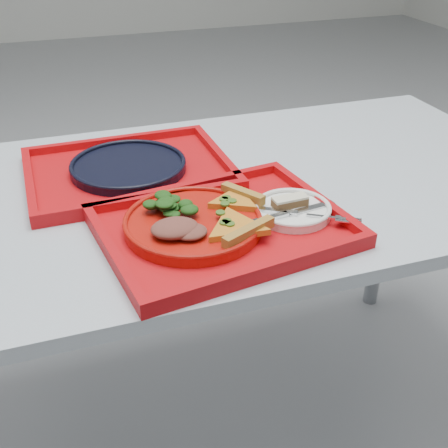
{
  "coord_description": "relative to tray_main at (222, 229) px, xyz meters",
  "views": [
    {
      "loc": [
        -0.31,
        -1.06,
        1.31
      ],
      "look_at": [
        -0.03,
        -0.22,
        0.78
      ],
      "focal_mm": 45.0,
      "sensor_mm": 36.0,
      "label": 1
    }
  ],
  "objects": [
    {
      "name": "table",
      "position": [
        0.03,
        0.2,
        -0.08
      ],
      "size": [
        1.6,
        0.8,
        0.75
      ],
      "color": "#9EA8B1",
      "rests_on": "ground"
    },
    {
      "name": "side_plate",
      "position": [
        0.14,
        0.0,
        0.01
      ],
      "size": [
        0.15,
        0.15,
        0.01
      ],
      "primitive_type": "cylinder",
      "color": "white",
      "rests_on": "tray_main"
    },
    {
      "name": "meat_portion",
      "position": [
        -0.1,
        -0.03,
        0.04
      ],
      "size": [
        0.09,
        0.07,
        0.03
      ],
      "primitive_type": "ellipsoid",
      "color": "brown",
      "rests_on": "dinner_plate"
    },
    {
      "name": "salad_heap",
      "position": [
        -0.09,
        0.05,
        0.04
      ],
      "size": [
        0.08,
        0.07,
        0.04
      ],
      "primitive_type": "ellipsoid",
      "color": "black",
      "rests_on": "dinner_plate"
    },
    {
      "name": "pizza_slice_a",
      "position": [
        0.01,
        -0.05,
        0.03
      ],
      "size": [
        0.16,
        0.17,
        0.02
      ],
      "primitive_type": null,
      "rotation": [
        0.0,
        0.0,
        2.0
      ],
      "color": "gold",
      "rests_on": "dinner_plate"
    },
    {
      "name": "dessert_bar",
      "position": [
        0.14,
        0.01,
        0.03
      ],
      "size": [
        0.07,
        0.03,
        0.02
      ],
      "rotation": [
        0.0,
        0.0,
        0.06
      ],
      "color": "#52341B",
      "rests_on": "side_plate"
    },
    {
      "name": "ground",
      "position": [
        0.03,
        0.2,
        -0.76
      ],
      "size": [
        10.0,
        10.0,
        0.0
      ],
      "primitive_type": "plane",
      "color": "gray",
      "rests_on": "ground"
    },
    {
      "name": "fork",
      "position": [
        0.16,
        -0.03,
        0.02
      ],
      "size": [
        0.17,
        0.11,
        0.01
      ],
      "primitive_type": "cube",
      "rotation": [
        0.0,
        0.0,
        -0.55
      ],
      "color": "silver",
      "rests_on": "side_plate"
    },
    {
      "name": "tray_main",
      "position": [
        0.0,
        0.0,
        0.0
      ],
      "size": [
        0.49,
        0.41,
        0.01
      ],
      "primitive_type": "cube",
      "rotation": [
        0.0,
        0.0,
        0.14
      ],
      "color": "#B0090D",
      "rests_on": "table"
    },
    {
      "name": "navy_plate",
      "position": [
        -0.12,
        0.3,
        0.01
      ],
      "size": [
        0.26,
        0.26,
        0.02
      ],
      "primitive_type": "cylinder",
      "color": "black",
      "rests_on": "tray_far"
    },
    {
      "name": "pizza_slice_b",
      "position": [
        0.04,
        0.05,
        0.03
      ],
      "size": [
        0.15,
        0.14,
        0.02
      ],
      "primitive_type": null,
      "rotation": [
        0.0,
        0.0,
        3.71
      ],
      "color": "gold",
      "rests_on": "dinner_plate"
    },
    {
      "name": "dinner_plate",
      "position": [
        -0.06,
        0.01,
        0.02
      ],
      "size": [
        0.26,
        0.26,
        0.02
      ],
      "primitive_type": "cylinder",
      "color": "#A6130B",
      "rests_on": "tray_main"
    },
    {
      "name": "knife",
      "position": [
        0.14,
        -0.02,
        0.02
      ],
      "size": [
        0.19,
        0.04,
        0.01
      ],
      "primitive_type": "cube",
      "rotation": [
        0.0,
        0.0,
        0.15
      ],
      "color": "silver",
      "rests_on": "side_plate"
    },
    {
      "name": "tray_far",
      "position": [
        -0.12,
        0.3,
        0.0
      ],
      "size": [
        0.46,
        0.36,
        0.01
      ],
      "primitive_type": "cube",
      "rotation": [
        0.0,
        0.0,
        0.02
      ],
      "color": "#B0090D",
      "rests_on": "table"
    }
  ]
}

